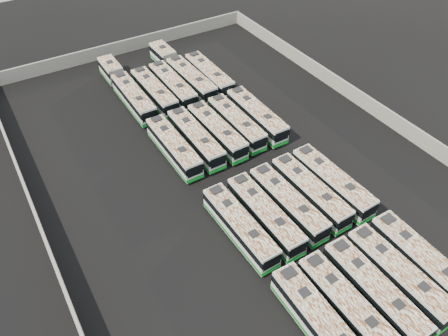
% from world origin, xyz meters
% --- Properties ---
extents(ground, '(140.00, 140.00, 0.00)m').
position_xyz_m(ground, '(0.00, 0.00, 0.00)').
color(ground, black).
rests_on(ground, ground).
extents(perimeter_wall, '(45.20, 73.20, 2.20)m').
position_xyz_m(perimeter_wall, '(0.00, 0.00, 1.10)').
color(perimeter_wall, slate).
rests_on(perimeter_wall, ground).
extents(bus_front_far_left, '(2.59, 11.11, 3.12)m').
position_xyz_m(bus_front_far_left, '(-5.12, -19.19, 1.59)').
color(bus_front_far_left, beige).
rests_on(bus_front_far_left, ground).
extents(bus_front_left, '(2.36, 10.88, 3.06)m').
position_xyz_m(bus_front_left, '(-2.16, -19.28, 1.56)').
color(bus_front_left, beige).
rests_on(bus_front_left, ground).
extents(bus_front_center, '(2.42, 10.98, 3.09)m').
position_xyz_m(bus_front_center, '(0.90, -19.30, 1.58)').
color(bus_front_center, beige).
rests_on(bus_front_center, ground).
extents(bus_front_right, '(2.51, 11.00, 3.09)m').
position_xyz_m(bus_front_right, '(3.96, -19.27, 1.58)').
color(bus_front_right, beige).
rests_on(bus_front_right, ground).
extents(bus_front_far_right, '(2.55, 11.22, 3.15)m').
position_xyz_m(bus_front_far_right, '(6.99, -19.40, 1.61)').
color(bus_front_far_right, beige).
rests_on(bus_front_far_right, ground).
extents(bus_midfront_far_left, '(2.44, 10.83, 3.04)m').
position_xyz_m(bus_midfront_far_left, '(-5.15, -6.95, 1.55)').
color(bus_midfront_far_left, beige).
rests_on(bus_midfront_far_left, ground).
extents(bus_midfront_left, '(2.35, 10.96, 3.09)m').
position_xyz_m(bus_midfront_left, '(-2.13, -7.03, 1.58)').
color(bus_midfront_left, beige).
rests_on(bus_midfront_left, ground).
extents(bus_midfront_center, '(2.55, 10.90, 3.05)m').
position_xyz_m(bus_midfront_center, '(0.91, -6.92, 1.56)').
color(bus_midfront_center, beige).
rests_on(bus_midfront_center, ground).
extents(bus_midfront_right, '(2.52, 10.96, 3.07)m').
position_xyz_m(bus_midfront_right, '(4.00, -6.87, 1.57)').
color(bus_midfront_right, beige).
rests_on(bus_midfront_right, ground).
extents(bus_midfront_far_right, '(2.65, 11.23, 3.15)m').
position_xyz_m(bus_midfront_far_right, '(7.01, -7.02, 1.61)').
color(bus_midfront_far_right, beige).
rests_on(bus_midfront_far_right, ground).
extents(bus_midback_far_left, '(2.34, 10.89, 3.07)m').
position_xyz_m(bus_midback_far_left, '(-5.23, 7.72, 1.57)').
color(bus_midback_far_left, beige).
rests_on(bus_midback_far_left, ground).
extents(bus_midback_left, '(2.35, 11.02, 3.10)m').
position_xyz_m(bus_midback_left, '(-2.16, 7.76, 1.59)').
color(bus_midback_left, beige).
rests_on(bus_midback_left, ground).
extents(bus_midback_center, '(2.57, 11.00, 3.08)m').
position_xyz_m(bus_midback_center, '(0.85, 7.65, 1.58)').
color(bus_midback_center, beige).
rests_on(bus_midback_center, ground).
extents(bus_midback_right, '(2.30, 10.81, 3.04)m').
position_xyz_m(bus_midback_right, '(3.90, 7.87, 1.56)').
color(bus_midback_right, beige).
rests_on(bus_midback_right, ground).
extents(bus_midback_far_right, '(2.45, 11.22, 3.16)m').
position_xyz_m(bus_midback_far_right, '(7.04, 7.81, 1.61)').
color(bus_midback_far_right, beige).
rests_on(bus_midback_far_right, ground).
extents(bus_back_far_left, '(2.45, 17.09, 3.09)m').
position_xyz_m(bus_back_far_left, '(-5.17, 23.17, 1.58)').
color(bus_back_far_left, beige).
rests_on(bus_back_far_left, ground).
extents(bus_back_left, '(2.44, 11.01, 3.09)m').
position_xyz_m(bus_back_left, '(-2.10, 20.12, 1.58)').
color(bus_back_left, beige).
rests_on(bus_back_left, ground).
extents(bus_back_center, '(2.38, 11.15, 3.14)m').
position_xyz_m(bus_back_center, '(0.86, 20.19, 1.61)').
color(bus_back_center, beige).
rests_on(bus_back_center, ground).
extents(bus_back_right, '(2.76, 17.44, 3.15)m').
position_xyz_m(bus_back_right, '(3.86, 23.22, 1.61)').
color(bus_back_right, beige).
rests_on(bus_back_right, ground).
extents(bus_back_far_right, '(2.36, 11.02, 3.10)m').
position_xyz_m(bus_back_far_right, '(6.90, 20.11, 1.59)').
color(bus_back_far_right, beige).
rests_on(bus_back_far_right, ground).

